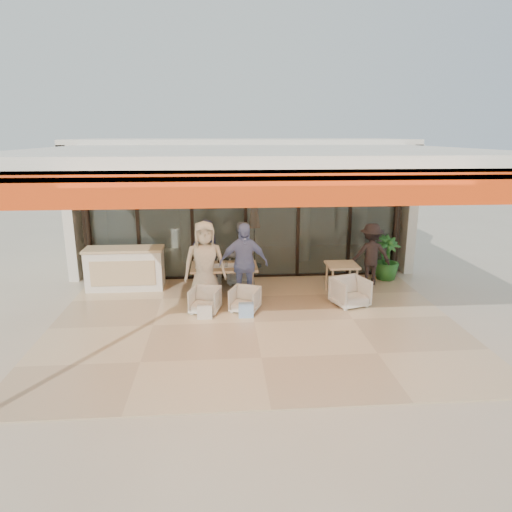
{
  "coord_description": "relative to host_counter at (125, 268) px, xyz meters",
  "views": [
    {
      "loc": [
        -0.64,
        -8.41,
        3.65
      ],
      "look_at": [
        0.1,
        0.9,
        1.15
      ],
      "focal_mm": 32.0,
      "sensor_mm": 36.0,
      "label": 1
    }
  ],
  "objects": [
    {
      "name": "ground",
      "position": [
        2.94,
        -2.3,
        -0.53
      ],
      "size": [
        70.0,
        70.0,
        0.0
      ],
      "primitive_type": "plane",
      "color": "#C6B293",
      "rests_on": "ground"
    },
    {
      "name": "terrace_floor",
      "position": [
        2.94,
        -2.3,
        -0.53
      ],
      "size": [
        8.0,
        6.0,
        0.01
      ],
      "primitive_type": "cube",
      "color": "tan",
      "rests_on": "ground"
    },
    {
      "name": "terrace_structure",
      "position": [
        2.94,
        -2.56,
        2.72
      ],
      "size": [
        8.0,
        6.0,
        3.4
      ],
      "color": "silver",
      "rests_on": "ground"
    },
    {
      "name": "glass_storefront",
      "position": [
        2.94,
        0.7,
        1.07
      ],
      "size": [
        8.08,
        0.1,
        3.2
      ],
      "color": "#9EADA3",
      "rests_on": "ground"
    },
    {
      "name": "interior_block",
      "position": [
        2.95,
        3.02,
        1.7
      ],
      "size": [
        9.05,
        3.62,
        3.52
      ],
      "color": "silver",
      "rests_on": "ground"
    },
    {
      "name": "host_counter",
      "position": [
        0.0,
        0.0,
        0.0
      ],
      "size": [
        1.85,
        0.65,
        1.04
      ],
      "color": "silver",
      "rests_on": "ground"
    },
    {
      "name": "dining_table",
      "position": [
        2.36,
        -0.68,
        0.16
      ],
      "size": [
        1.5,
        0.9,
        0.93
      ],
      "color": "#E4BE8B",
      "rests_on": "ground"
    },
    {
      "name": "chair_far_left",
      "position": [
        1.95,
        0.26,
        -0.2
      ],
      "size": [
        0.7,
        0.67,
        0.67
      ],
      "primitive_type": "imported",
      "rotation": [
        0.0,
        0.0,
        3.23
      ],
      "color": "silver",
      "rests_on": "ground"
    },
    {
      "name": "chair_far_right",
      "position": [
        2.79,
        0.26,
        -0.21
      ],
      "size": [
        0.7,
        0.66,
        0.65
      ],
      "primitive_type": "imported",
      "rotation": [
        0.0,
        0.0,
        3.02
      ],
      "color": "silver",
      "rests_on": "ground"
    },
    {
      "name": "chair_near_left",
      "position": [
        1.95,
        -1.64,
        -0.23
      ],
      "size": [
        0.7,
        0.68,
        0.6
      ],
      "primitive_type": "imported",
      "rotation": [
        0.0,
        0.0,
        -0.25
      ],
      "color": "silver",
      "rests_on": "ground"
    },
    {
      "name": "chair_near_right",
      "position": [
        2.79,
        -1.64,
        -0.24
      ],
      "size": [
        0.72,
        0.7,
        0.58
      ],
      "primitive_type": "imported",
      "rotation": [
        0.0,
        0.0,
        -0.37
      ],
      "color": "silver",
      "rests_on": "ground"
    },
    {
      "name": "diner_navy",
      "position": [
        1.95,
        -0.24,
        0.34
      ],
      "size": [
        0.74,
        0.6,
        1.74
      ],
      "primitive_type": "imported",
      "rotation": [
        0.0,
        0.0,
        3.48
      ],
      "color": "#181B35",
      "rests_on": "ground"
    },
    {
      "name": "diner_grey",
      "position": [
        2.79,
        -0.24,
        0.3
      ],
      "size": [
        0.83,
        0.66,
        1.67
      ],
      "primitive_type": "imported",
      "rotation": [
        0.0,
        0.0,
        3.17
      ],
      "color": "slate",
      "rests_on": "ground"
    },
    {
      "name": "diner_cream",
      "position": [
        1.95,
        -1.14,
        0.4
      ],
      "size": [
        0.97,
        0.69,
        1.87
      ],
      "primitive_type": "imported",
      "rotation": [
        0.0,
        0.0,
        0.11
      ],
      "color": "beige",
      "rests_on": "ground"
    },
    {
      "name": "diner_periwinkle",
      "position": [
        2.79,
        -1.14,
        0.38
      ],
      "size": [
        1.08,
        0.49,
        1.82
      ],
      "primitive_type": "imported",
      "rotation": [
        0.0,
        0.0,
        0.04
      ],
      "color": "#7D88D1",
      "rests_on": "ground"
    },
    {
      "name": "tote_bag_cream",
      "position": [
        1.95,
        -2.04,
        -0.36
      ],
      "size": [
        0.3,
        0.1,
        0.34
      ],
      "primitive_type": "cube",
      "color": "silver",
      "rests_on": "ground"
    },
    {
      "name": "tote_bag_blue",
      "position": [
        2.79,
        -2.04,
        -0.36
      ],
      "size": [
        0.3,
        0.1,
        0.34
      ],
      "primitive_type": "cube",
      "color": "#99BFD8",
      "rests_on": "ground"
    },
    {
      "name": "side_table",
      "position": [
        5.1,
        -0.75,
        0.11
      ],
      "size": [
        0.7,
        0.7,
        0.74
      ],
      "color": "#E4BE8B",
      "rests_on": "ground"
    },
    {
      "name": "side_chair",
      "position": [
        5.1,
        -1.5,
        -0.18
      ],
      "size": [
        0.85,
        0.82,
        0.7
      ],
      "primitive_type": "imported",
      "rotation": [
        0.0,
        0.0,
        0.31
      ],
      "color": "silver",
      "rests_on": "ground"
    },
    {
      "name": "standing_woman",
      "position": [
        5.99,
        -0.1,
        0.25
      ],
      "size": [
        1.02,
        0.61,
        1.56
      ],
      "primitive_type": "imported",
      "rotation": [
        0.0,
        0.0,
        3.12
      ],
      "color": "black",
      "rests_on": "ground"
    },
    {
      "name": "potted_palm",
      "position": [
        6.54,
        0.26,
        0.05
      ],
      "size": [
        0.81,
        0.81,
        1.16
      ],
      "primitive_type": "imported",
      "rotation": [
        0.0,
        0.0,
        0.3
      ],
      "color": "#1E5919",
      "rests_on": "ground"
    }
  ]
}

